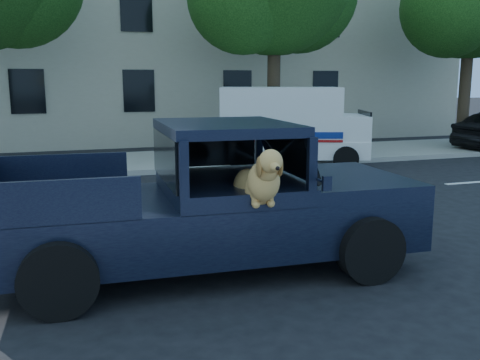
{
  "coord_description": "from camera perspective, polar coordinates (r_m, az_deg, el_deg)",
  "views": [
    {
      "loc": [
        -2.0,
        -7.48,
        2.59
      ],
      "look_at": [
        0.21,
        -0.95,
        1.3
      ],
      "focal_mm": 40.0,
      "sensor_mm": 36.0,
      "label": 1
    }
  ],
  "objects": [
    {
      "name": "ground",
      "position": [
        8.16,
        -3.6,
        -7.96
      ],
      "size": [
        120.0,
        120.0,
        0.0
      ],
      "primitive_type": "plane",
      "color": "black",
      "rests_on": "ground"
    },
    {
      "name": "far_sidewalk",
      "position": [
        16.98,
        -11.77,
        1.83
      ],
      "size": [
        60.0,
        4.0,
        0.15
      ],
      "primitive_type": "cube",
      "color": "gray",
      "rests_on": "ground"
    },
    {
      "name": "lane_stripes",
      "position": [
        11.87,
        1.42,
        -2.01
      ],
      "size": [
        21.6,
        0.14,
        0.01
      ],
      "primitive_type": null,
      "color": "silver",
      "rests_on": "ground"
    },
    {
      "name": "building_main",
      "position": [
        24.57,
        -7.17,
        14.95
      ],
      "size": [
        26.0,
        6.0,
        9.0
      ],
      "primitive_type": "cube",
      "color": "#BDB49C",
      "rests_on": "ground"
    },
    {
      "name": "pickup_truck",
      "position": [
        7.38,
        -4.22,
        -4.4
      ],
      "size": [
        5.78,
        3.03,
        2.03
      ],
      "rotation": [
        0.0,
        0.0,
        -0.05
      ],
      "color": "black",
      "rests_on": "ground"
    },
    {
      "name": "mail_truck",
      "position": [
        16.43,
        5.25,
        5.13
      ],
      "size": [
        4.79,
        3.37,
        2.39
      ],
      "rotation": [
        0.0,
        0.0,
        -0.34
      ],
      "color": "silver",
      "rests_on": "ground"
    }
  ]
}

